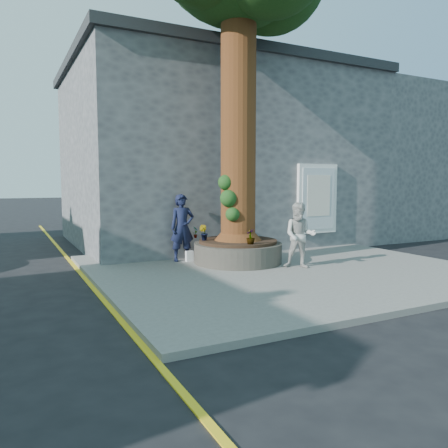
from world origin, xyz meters
name	(u,v)px	position (x,y,z in m)	size (l,w,h in m)	color
ground	(250,286)	(0.00, 0.00, 0.00)	(120.00, 120.00, 0.00)	black
pavement	(281,269)	(1.50, 1.00, 0.06)	(9.00, 8.00, 0.12)	slate
yellow_line	(96,292)	(-3.05, 1.00, 0.00)	(0.10, 30.00, 0.01)	yellow
stone_shop	(212,158)	(2.50, 7.20, 3.16)	(10.30, 8.30, 6.30)	#4D4F52
neighbour_shop	(368,165)	(10.50, 7.20, 3.00)	(6.00, 8.00, 6.00)	#4D4F52
planter	(238,251)	(0.80, 2.00, 0.41)	(2.30, 2.30, 0.60)	black
man	(182,228)	(-0.42, 2.87, 1.02)	(0.65, 0.43, 1.79)	black
woman	(300,235)	(1.81, 0.67, 0.93)	(0.78, 0.61, 1.61)	#B5B3AD
shopping_bag	(189,256)	(-0.28, 2.72, 0.26)	(0.20, 0.12, 0.28)	white
plant_a	(195,232)	(-0.05, 2.85, 0.88)	(0.17, 0.11, 0.32)	gray
plant_b	(204,233)	(-0.05, 2.31, 0.92)	(0.22, 0.22, 0.40)	gray
plant_c	(251,237)	(0.69, 1.15, 0.90)	(0.21, 0.21, 0.37)	gray
plant_d	(239,229)	(1.29, 2.85, 0.89)	(0.31, 0.28, 0.34)	gray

